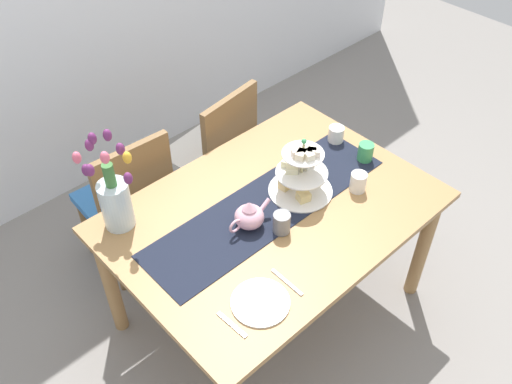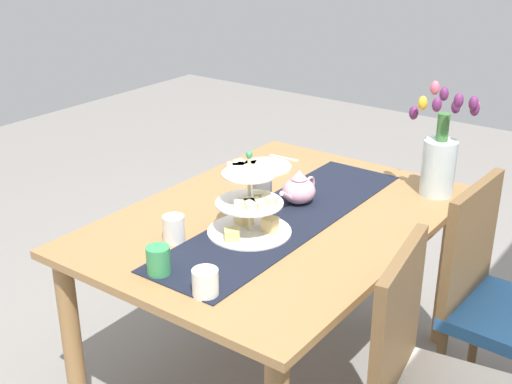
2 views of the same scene
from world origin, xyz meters
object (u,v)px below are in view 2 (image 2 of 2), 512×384
at_px(fork_left, 284,158).
at_px(knife_left, 246,177).
at_px(chair_left, 495,295).
at_px(tulip_vase, 440,157).
at_px(cream_jug, 205,283).
at_px(dinner_plate_left, 266,167).
at_px(mug_grey, 262,191).
at_px(chair_right, 431,382).
at_px(mug_orange, 158,261).
at_px(mug_white_text, 174,229).
at_px(dining_table, 277,240).
at_px(tiered_cake_stand, 250,205).
at_px(teapot, 299,189).

bearing_deg(fork_left, knife_left, 0.00).
distance_m(chair_left, tulip_vase, 0.57).
xyz_separation_m(cream_jug, dinner_plate_left, (-0.98, -0.47, -0.04)).
distance_m(knife_left, mug_grey, 0.28).
bearing_deg(chair_left, cream_jug, -33.31).
bearing_deg(dinner_plate_left, cream_jug, 25.88).
distance_m(chair_right, mug_orange, 0.90).
relative_size(chair_left, mug_grey, 9.58).
bearing_deg(mug_orange, knife_left, -161.49).
distance_m(chair_right, cream_jug, 0.74).
relative_size(tulip_vase, fork_left, 3.01).
xyz_separation_m(cream_jug, mug_white_text, (-0.21, -0.31, 0.01)).
distance_m(dining_table, mug_grey, 0.21).
distance_m(fork_left, mug_orange, 1.15).
bearing_deg(mug_white_text, tiered_cake_stand, 139.33).
xyz_separation_m(fork_left, mug_grey, (0.47, 0.21, 0.05)).
bearing_deg(teapot, mug_orange, -4.41).
height_order(chair_right, mug_grey, chair_right).
relative_size(teapot, fork_left, 1.59).
height_order(chair_left, tiered_cake_stand, tiered_cake_stand).
relative_size(tulip_vase, mug_grey, 4.75).
bearing_deg(tulip_vase, fork_left, -88.77).
bearing_deg(fork_left, dining_table, 31.80).
height_order(chair_right, knife_left, chair_right).
distance_m(chair_left, teapot, 0.82).
height_order(chair_left, dinner_plate_left, chair_left).
relative_size(tiered_cake_stand, knife_left, 1.79).
bearing_deg(fork_left, cream_jug, 22.90).
bearing_deg(chair_right, knife_left, -115.68).
bearing_deg(knife_left, mug_orange, 18.51).
xyz_separation_m(teapot, mug_white_text, (0.53, -0.17, -0.01)).
bearing_deg(tiered_cake_stand, teapot, -179.46).
bearing_deg(chair_left, dining_table, -66.27).
distance_m(tiered_cake_stand, mug_orange, 0.41).
distance_m(dining_table, fork_left, 0.64).
bearing_deg(dinner_plate_left, teapot, 53.55).
distance_m(cream_jug, fork_left, 1.22).
height_order(teapot, fork_left, teapot).
bearing_deg(dining_table, mug_white_text, -24.22).
relative_size(chair_right, dinner_plate_left, 3.96).
relative_size(teapot, cream_jug, 2.80).
bearing_deg(chair_right, tulip_vase, -157.15).
relative_size(chair_right, mug_orange, 9.58).
xyz_separation_m(teapot, cream_jug, (0.73, 0.14, -0.02)).
bearing_deg(mug_grey, chair_left, 106.92).
height_order(chair_right, teapot, chair_right).
xyz_separation_m(dinner_plate_left, fork_left, (-0.15, 0.00, -0.00)).
bearing_deg(chair_right, dining_table, -110.09).
relative_size(teapot, mug_white_text, 2.51).
distance_m(chair_left, chair_right, 0.60).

